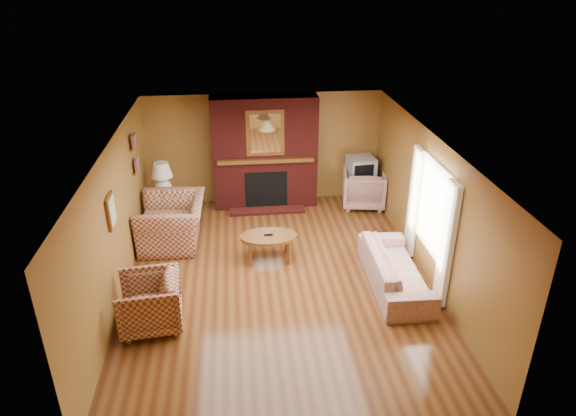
{
  "coord_description": "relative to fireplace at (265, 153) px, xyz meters",
  "views": [
    {
      "loc": [
        -0.61,
        -7.27,
        4.84
      ],
      "look_at": [
        0.24,
        0.6,
        1.03
      ],
      "focal_mm": 32.0,
      "sensor_mm": 36.0,
      "label": 1
    }
  ],
  "objects": [
    {
      "name": "pendant_light",
      "position": [
        0.0,
        -0.68,
        0.82
      ],
      "size": [
        0.36,
        0.36,
        0.48
      ],
      "color": "black",
      "rests_on": "ceiling"
    },
    {
      "name": "table_lamp",
      "position": [
        -2.1,
        -0.53,
        -0.23
      ],
      "size": [
        0.43,
        0.43,
        0.7
      ],
      "color": "white",
      "rests_on": "side_table"
    },
    {
      "name": "window_right",
      "position": [
        2.45,
        -3.18,
        -0.06
      ],
      "size": [
        0.1,
        1.85,
        2.0
      ],
      "color": "beige",
      "rests_on": "wall_right"
    },
    {
      "name": "floor",
      "position": [
        0.0,
        -2.98,
        -1.18
      ],
      "size": [
        6.5,
        6.5,
        0.0
      ],
      "primitive_type": "plane",
      "color": "#4F2611",
      "rests_on": "ground"
    },
    {
      "name": "tv_stand",
      "position": [
        2.05,
        -0.18,
        -0.89
      ],
      "size": [
        0.56,
        0.52,
        0.58
      ],
      "primitive_type": "cube",
      "rotation": [
        0.0,
        0.0,
        -0.08
      ],
      "color": "black",
      "rests_on": "floor"
    },
    {
      "name": "wall_front",
      "position": [
        0.0,
        -6.23,
        0.02
      ],
      "size": [
        6.5,
        0.0,
        6.5
      ],
      "primitive_type": "plane",
      "rotation": [
        -1.57,
        0.0,
        0.0
      ],
      "color": "olive",
      "rests_on": "floor"
    },
    {
      "name": "floral_sofa",
      "position": [
        1.9,
        -3.36,
        -0.88
      ],
      "size": [
        0.86,
        2.1,
        0.61
      ],
      "primitive_type": "imported",
      "rotation": [
        0.0,
        0.0,
        1.55
      ],
      "color": "beige",
      "rests_on": "floor"
    },
    {
      "name": "fireplace",
      "position": [
        0.0,
        0.0,
        0.0
      ],
      "size": [
        2.2,
        0.82,
        2.4
      ],
      "color": "#4D1311",
      "rests_on": "floor"
    },
    {
      "name": "wall_left",
      "position": [
        -2.5,
        -2.98,
        0.02
      ],
      "size": [
        0.0,
        6.5,
        6.5
      ],
      "primitive_type": "plane",
      "rotation": [
        1.57,
        0.0,
        1.57
      ],
      "color": "olive",
      "rests_on": "floor"
    },
    {
      "name": "coffee_table",
      "position": [
        -0.11,
        -2.34,
        -0.74
      ],
      "size": [
        1.01,
        0.63,
        0.51
      ],
      "color": "brown",
      "rests_on": "floor"
    },
    {
      "name": "bookshelf",
      "position": [
        -2.44,
        -1.08,
        0.48
      ],
      "size": [
        0.09,
        0.55,
        0.71
      ],
      "color": "brown",
      "rests_on": "wall_left"
    },
    {
      "name": "plaid_loveseat",
      "position": [
        -1.85,
        -1.55,
        -0.74
      ],
      "size": [
        1.22,
        1.38,
        0.88
      ],
      "primitive_type": "imported",
      "rotation": [
        0.0,
        0.0,
        -1.59
      ],
      "color": "maroon",
      "rests_on": "floor"
    },
    {
      "name": "side_table",
      "position": [
        -2.1,
        -0.53,
        -0.9
      ],
      "size": [
        0.45,
        0.45,
        0.56
      ],
      "primitive_type": "cube",
      "rotation": [
        0.0,
        0.0,
        0.09
      ],
      "color": "brown",
      "rests_on": "floor"
    },
    {
      "name": "botanical_print",
      "position": [
        -2.47,
        -3.28,
        0.37
      ],
      "size": [
        0.05,
        0.4,
        0.5
      ],
      "color": "brown",
      "rests_on": "wall_left"
    },
    {
      "name": "floral_armchair",
      "position": [
        2.11,
        -0.29,
        -0.77
      ],
      "size": [
        1.02,
        1.04,
        0.82
      ],
      "primitive_type": "imported",
      "rotation": [
        0.0,
        0.0,
        2.97
      ],
      "color": "beige",
      "rests_on": "floor"
    },
    {
      "name": "plaid_armchair",
      "position": [
        -1.95,
        -4.01,
        -0.78
      ],
      "size": [
        0.97,
        0.94,
        0.81
      ],
      "primitive_type": "imported",
      "rotation": [
        0.0,
        0.0,
        -1.47
      ],
      "color": "maroon",
      "rests_on": "floor"
    },
    {
      "name": "ceiling",
      "position": [
        0.0,
        -2.98,
        1.22
      ],
      "size": [
        6.5,
        6.5,
        0.0
      ],
      "primitive_type": "plane",
      "rotation": [
        3.14,
        0.0,
        0.0
      ],
      "color": "white",
      "rests_on": "wall_back"
    },
    {
      "name": "crt_tv",
      "position": [
        2.05,
        -0.19,
        -0.35
      ],
      "size": [
        0.6,
        0.6,
        0.51
      ],
      "color": "#9A9CA1",
      "rests_on": "tv_stand"
    },
    {
      "name": "wall_right",
      "position": [
        2.5,
        -2.98,
        0.02
      ],
      "size": [
        0.0,
        6.5,
        6.5
      ],
      "primitive_type": "plane",
      "rotation": [
        1.57,
        0.0,
        -1.57
      ],
      "color": "olive",
      "rests_on": "floor"
    },
    {
      "name": "wall_back",
      "position": [
        0.0,
        0.27,
        0.02
      ],
      "size": [
        6.5,
        0.0,
        6.5
      ],
      "primitive_type": "plane",
      "rotation": [
        1.57,
        0.0,
        0.0
      ],
      "color": "olive",
      "rests_on": "floor"
    }
  ]
}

